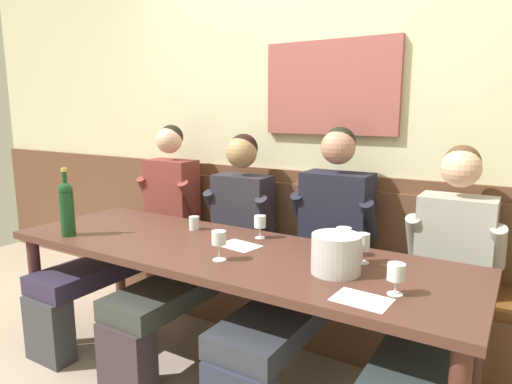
{
  "coord_description": "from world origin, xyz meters",
  "views": [
    {
      "loc": [
        1.29,
        -1.68,
        1.43
      ],
      "look_at": [
        -0.0,
        0.44,
        0.97
      ],
      "focal_mm": 31.44,
      "sensor_mm": 36.0,
      "label": 1
    }
  ],
  "objects_px": {
    "person_center_right_seat": "(140,226)",
    "wine_glass_mid_right": "(344,236)",
    "dining_table": "(225,262)",
    "ice_bucket": "(336,254)",
    "wine_glass_by_bottle": "(396,274)",
    "wall_bench": "(286,286)",
    "person_left_seat": "(314,255)",
    "wine_bottle_amber_mid": "(67,207)",
    "wine_glass_mid_left": "(260,222)",
    "wine_glass_center_rear": "(219,239)",
    "water_tumbler_center": "(194,223)",
    "person_right_seat": "(442,287)",
    "person_center_left_seat": "(213,242)",
    "wine_glass_left_end": "(363,244)"
  },
  "relations": [
    {
      "from": "wine_glass_mid_left",
      "to": "wine_glass_by_bottle",
      "type": "height_order",
      "value": "wine_glass_mid_left"
    },
    {
      "from": "wine_glass_mid_left",
      "to": "wine_glass_left_end",
      "type": "relative_size",
      "value": 0.91
    },
    {
      "from": "person_left_seat",
      "to": "ice_bucket",
      "type": "distance_m",
      "value": 0.51
    },
    {
      "from": "person_right_seat",
      "to": "ice_bucket",
      "type": "bearing_deg",
      "value": -135.88
    },
    {
      "from": "wall_bench",
      "to": "wine_glass_center_rear",
      "type": "distance_m",
      "value": 1.03
    },
    {
      "from": "wine_glass_by_bottle",
      "to": "person_left_seat",
      "type": "bearing_deg",
      "value": 138.34
    },
    {
      "from": "person_center_right_seat",
      "to": "wine_glass_mid_right",
      "type": "bearing_deg",
      "value": -5.46
    },
    {
      "from": "dining_table",
      "to": "person_left_seat",
      "type": "height_order",
      "value": "person_left_seat"
    },
    {
      "from": "wall_bench",
      "to": "wine_glass_mid_left",
      "type": "height_order",
      "value": "wall_bench"
    },
    {
      "from": "wine_glass_by_bottle",
      "to": "wine_glass_mid_left",
      "type": "bearing_deg",
      "value": 155.0
    },
    {
      "from": "person_right_seat",
      "to": "water_tumbler_center",
      "type": "distance_m",
      "value": 1.39
    },
    {
      "from": "dining_table",
      "to": "ice_bucket",
      "type": "bearing_deg",
      "value": -3.34
    },
    {
      "from": "wine_bottle_amber_mid",
      "to": "wine_glass_mid_left",
      "type": "distance_m",
      "value": 1.09
    },
    {
      "from": "person_right_seat",
      "to": "wine_glass_left_end",
      "type": "xyz_separation_m",
      "value": [
        -0.33,
        -0.19,
        0.21
      ]
    },
    {
      "from": "wine_bottle_amber_mid",
      "to": "ice_bucket",
      "type": "bearing_deg",
      "value": 8.74
    },
    {
      "from": "wall_bench",
      "to": "wine_glass_by_bottle",
      "type": "distance_m",
      "value": 1.34
    },
    {
      "from": "person_center_left_seat",
      "to": "wine_glass_mid_right",
      "type": "xyz_separation_m",
      "value": [
        0.9,
        -0.14,
        0.2
      ]
    },
    {
      "from": "wine_glass_mid_right",
      "to": "wine_bottle_amber_mid",
      "type": "bearing_deg",
      "value": -162.3
    },
    {
      "from": "wine_glass_by_bottle",
      "to": "wall_bench",
      "type": "bearing_deg",
      "value": 137.28
    },
    {
      "from": "wine_bottle_amber_mid",
      "to": "water_tumbler_center",
      "type": "distance_m",
      "value": 0.72
    },
    {
      "from": "wine_bottle_amber_mid",
      "to": "wine_glass_by_bottle",
      "type": "distance_m",
      "value": 1.8
    },
    {
      "from": "wine_glass_mid_left",
      "to": "water_tumbler_center",
      "type": "bearing_deg",
      "value": -173.34
    },
    {
      "from": "ice_bucket",
      "to": "water_tumbler_center",
      "type": "xyz_separation_m",
      "value": [
        -0.99,
        0.24,
        -0.05
      ]
    },
    {
      "from": "dining_table",
      "to": "water_tumbler_center",
      "type": "bearing_deg",
      "value": 151.0
    },
    {
      "from": "person_right_seat",
      "to": "wine_glass_center_rear",
      "type": "relative_size",
      "value": 8.8
    },
    {
      "from": "person_right_seat",
      "to": "wine_glass_mid_right",
      "type": "height_order",
      "value": "person_right_seat"
    },
    {
      "from": "person_left_seat",
      "to": "wine_glass_center_rear",
      "type": "bearing_deg",
      "value": -115.62
    },
    {
      "from": "person_left_seat",
      "to": "wine_glass_mid_right",
      "type": "distance_m",
      "value": 0.33
    },
    {
      "from": "ice_bucket",
      "to": "wall_bench",
      "type": "bearing_deg",
      "value": 130.33
    },
    {
      "from": "dining_table",
      "to": "wine_glass_by_bottle",
      "type": "relative_size",
      "value": 19.78
    },
    {
      "from": "wine_glass_mid_left",
      "to": "wine_glass_center_rear",
      "type": "height_order",
      "value": "wine_glass_center_rear"
    },
    {
      "from": "wine_glass_mid_right",
      "to": "water_tumbler_center",
      "type": "height_order",
      "value": "wine_glass_mid_right"
    },
    {
      "from": "wine_glass_mid_left",
      "to": "water_tumbler_center",
      "type": "distance_m",
      "value": 0.43
    },
    {
      "from": "wall_bench",
      "to": "person_right_seat",
      "type": "height_order",
      "value": "person_right_seat"
    },
    {
      "from": "person_center_right_seat",
      "to": "wine_glass_mid_right",
      "type": "xyz_separation_m",
      "value": [
        1.53,
        -0.15,
        0.19
      ]
    },
    {
      "from": "person_left_seat",
      "to": "wine_bottle_amber_mid",
      "type": "height_order",
      "value": "person_left_seat"
    },
    {
      "from": "water_tumbler_center",
      "to": "ice_bucket",
      "type": "bearing_deg",
      "value": -13.62
    },
    {
      "from": "dining_table",
      "to": "wine_glass_left_end",
      "type": "xyz_separation_m",
      "value": [
        0.68,
        0.15,
        0.17
      ]
    },
    {
      "from": "wall_bench",
      "to": "person_center_right_seat",
      "type": "xyz_separation_m",
      "value": [
        -0.97,
        -0.35,
        0.35
      ]
    },
    {
      "from": "wine_glass_mid_left",
      "to": "person_center_right_seat",
      "type": "bearing_deg",
      "value": 174.94
    },
    {
      "from": "wine_glass_by_bottle",
      "to": "wine_bottle_amber_mid",
      "type": "bearing_deg",
      "value": -175.92
    },
    {
      "from": "wine_bottle_amber_mid",
      "to": "wine_glass_center_rear",
      "type": "distance_m",
      "value": 0.99
    },
    {
      "from": "ice_bucket",
      "to": "person_center_right_seat",
      "type": "bearing_deg",
      "value": 166.55
    },
    {
      "from": "wall_bench",
      "to": "wine_glass_mid_left",
      "type": "xyz_separation_m",
      "value": [
        0.06,
        -0.44,
        0.54
      ]
    },
    {
      "from": "wall_bench",
      "to": "wine_glass_center_rear",
      "type": "relative_size",
      "value": 19.5
    },
    {
      "from": "person_center_right_seat",
      "to": "wine_glass_left_end",
      "type": "bearing_deg",
      "value": -6.76
    },
    {
      "from": "person_right_seat",
      "to": "ice_bucket",
      "type": "distance_m",
      "value": 0.57
    },
    {
      "from": "wine_glass_mid_left",
      "to": "water_tumbler_center",
      "type": "xyz_separation_m",
      "value": [
        -0.43,
        -0.05,
        -0.05
      ]
    },
    {
      "from": "person_center_left_seat",
      "to": "wine_bottle_amber_mid",
      "type": "distance_m",
      "value": 0.87
    },
    {
      "from": "person_left_seat",
      "to": "wine_glass_by_bottle",
      "type": "bearing_deg",
      "value": -41.66
    }
  ]
}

